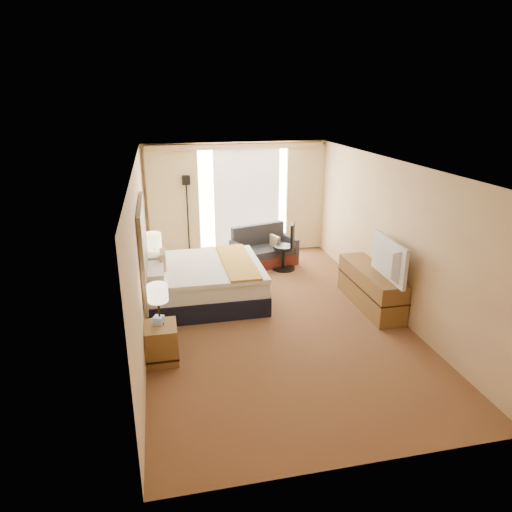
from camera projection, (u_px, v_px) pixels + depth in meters
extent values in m
cube|color=#591E19|center=(271.00, 315.00, 7.91)|extent=(4.20, 7.00, 0.02)
cube|color=beige|center=(273.00, 164.00, 7.04)|extent=(4.20, 7.00, 0.02)
cube|color=#DEC087|center=(236.00, 199.00, 10.70)|extent=(4.20, 0.02, 2.60)
cube|color=#DEC087|center=(363.00, 356.00, 4.25)|extent=(4.20, 0.02, 2.60)
cube|color=#DEC087|center=(141.00, 252.00, 7.06)|extent=(0.02, 7.00, 2.60)
cube|color=#DEC087|center=(390.00, 236.00, 7.89)|extent=(0.02, 7.00, 2.60)
cube|color=black|center=(144.00, 249.00, 7.26)|extent=(0.06, 1.85, 1.50)
cube|color=brown|center=(162.00, 343.00, 6.48)|extent=(0.45, 0.52, 0.55)
cube|color=brown|center=(159.00, 278.00, 8.78)|extent=(0.45, 0.52, 0.55)
cube|color=brown|center=(371.00, 287.00, 8.15)|extent=(0.50, 1.80, 0.70)
cube|color=white|center=(246.00, 198.00, 10.71)|extent=(2.30, 0.02, 2.30)
cube|color=beige|center=(174.00, 204.00, 10.31)|extent=(1.15, 0.09, 2.50)
cube|color=beige|center=(304.00, 198.00, 10.93)|extent=(0.90, 0.09, 2.50)
cube|color=white|center=(247.00, 200.00, 10.69)|extent=(1.55, 0.04, 2.50)
cube|color=#DEC087|center=(236.00, 146.00, 10.14)|extent=(4.00, 0.16, 0.12)
cube|color=black|center=(205.00, 291.00, 8.42)|extent=(2.07, 1.87, 0.35)
cube|color=white|center=(204.00, 275.00, 8.32)|extent=(2.02, 1.82, 0.30)
cube|color=white|center=(208.00, 266.00, 8.28)|extent=(1.89, 1.89, 0.07)
cube|color=gold|center=(237.00, 261.00, 8.36)|extent=(0.54, 1.89, 0.04)
cube|color=white|center=(155.00, 273.00, 7.63)|extent=(0.28, 0.77, 0.18)
cube|color=white|center=(155.00, 255.00, 8.47)|extent=(0.28, 0.77, 0.18)
cube|color=beige|center=(163.00, 261.00, 8.06)|extent=(0.10, 0.41, 0.36)
cube|color=#511D17|center=(264.00, 259.00, 10.21)|extent=(1.53, 1.09, 0.25)
cube|color=#2D2D32|center=(265.00, 251.00, 10.10)|extent=(1.40, 0.92, 0.16)
cube|color=#2D2D32|center=(258.00, 236.00, 10.30)|extent=(1.27, 0.48, 0.54)
cube|color=#2D2D32|center=(238.00, 254.00, 9.85)|extent=(0.30, 0.74, 0.44)
cube|color=#2D2D32|center=(289.00, 245.00, 10.42)|extent=(0.30, 0.74, 0.44)
cube|color=beige|center=(275.00, 243.00, 10.16)|extent=(0.17, 0.35, 0.32)
cube|color=black|center=(190.00, 257.00, 10.72)|extent=(0.24, 0.24, 0.03)
cylinder|color=black|center=(188.00, 221.00, 10.43)|extent=(0.03, 0.03, 1.71)
cube|color=black|center=(186.00, 180.00, 10.11)|extent=(0.18, 0.18, 0.20)
cylinder|color=black|center=(283.00, 268.00, 10.00)|extent=(0.51, 0.51, 0.03)
cylinder|color=black|center=(284.00, 257.00, 9.91)|extent=(0.06, 0.06, 0.46)
cylinder|color=black|center=(284.00, 247.00, 9.84)|extent=(0.45, 0.45, 0.07)
cube|color=black|center=(293.00, 235.00, 9.71)|extent=(0.20, 0.39, 0.51)
cube|color=black|center=(160.00, 323.00, 6.42)|extent=(0.10, 0.10, 0.04)
cylinder|color=black|center=(159.00, 310.00, 6.36)|extent=(0.03, 0.03, 0.36)
cylinder|color=beige|center=(158.00, 293.00, 6.27)|extent=(0.29, 0.29, 0.24)
cube|color=black|center=(155.00, 265.00, 8.60)|extent=(0.11, 0.11, 0.04)
cylinder|color=black|center=(154.00, 254.00, 8.53)|extent=(0.03, 0.03, 0.38)
cylinder|color=beige|center=(153.00, 240.00, 8.44)|extent=(0.31, 0.31, 0.26)
cube|color=#98BBEC|center=(159.00, 320.00, 6.40)|extent=(0.17, 0.17, 0.12)
cube|color=black|center=(159.00, 261.00, 8.75)|extent=(0.23, 0.20, 0.08)
imported|color=black|center=(382.00, 259.00, 7.53)|extent=(0.20, 1.18, 0.68)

